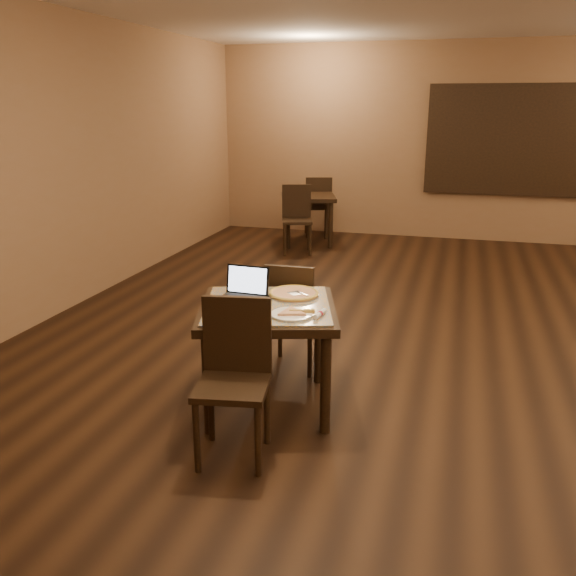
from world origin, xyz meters
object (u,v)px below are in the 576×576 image
(other_table_b_chair_near, at_px, (297,215))
(other_table_b_chair_far, at_px, (318,203))
(pizza_pan, at_px, (294,295))
(other_table_b, at_px, (308,204))
(chair_main_near, at_px, (235,369))
(chair_main_far, at_px, (292,311))
(tiled_table, at_px, (268,319))
(laptop, at_px, (245,290))

(other_table_b_chair_near, xyz_separation_m, other_table_b_chair_far, (0.05, 1.13, 0.00))
(pizza_pan, xyz_separation_m, other_table_b_chair_far, (-1.11, 5.54, -0.22))
(other_table_b, distance_m, other_table_b_chair_near, 0.57)
(chair_main_near, xyz_separation_m, chair_main_far, (0.02, 1.24, -0.04))
(pizza_pan, relative_size, other_table_b_chair_near, 0.38)
(chair_main_near, distance_m, pizza_pan, 0.89)
(chair_main_near, distance_m, other_table_b_chair_far, 6.47)
(tiled_table, relative_size, other_table_b_chair_near, 1.18)
(other_table_b, relative_size, other_table_b_chair_far, 1.04)
(chair_main_near, height_order, chair_main_far, chair_main_near)
(laptop, distance_m, other_table_b_chair_near, 4.63)
(chair_main_far, relative_size, other_table_b_chair_far, 0.93)
(laptop, bearing_deg, other_table_b_chair_far, 100.98)
(chair_main_near, bearing_deg, other_table_b, 90.20)
(other_table_b_chair_far, bearing_deg, pizza_pan, 83.69)
(tiled_table, bearing_deg, other_table_b_chair_far, 83.40)
(other_table_b_chair_far, bearing_deg, tiled_table, 82.08)
(other_table_b_chair_near, bearing_deg, pizza_pan, -92.87)
(tiled_table, xyz_separation_m, chair_main_near, (-0.01, -0.62, -0.11))
(other_table_b_chair_near, bearing_deg, chair_main_near, -96.60)
(chair_main_near, relative_size, chair_main_far, 1.08)
(laptop, height_order, pizza_pan, laptop)
(chair_main_near, relative_size, other_table_b, 0.97)
(chair_main_far, bearing_deg, other_table_b_chair_near, -76.57)
(other_table_b, bearing_deg, other_table_b_chair_near, -110.26)
(chair_main_near, bearing_deg, other_table_b_chair_near, 91.50)
(other_table_b_chair_near, height_order, other_table_b_chair_far, same)
(other_table_b_chair_far, bearing_deg, other_table_b, 69.74)
(chair_main_near, bearing_deg, tiled_table, 79.11)
(chair_main_far, distance_m, pizza_pan, 0.48)
(pizza_pan, height_order, other_table_b, pizza_pan)
(chair_main_far, bearing_deg, tiled_table, 88.73)
(laptop, height_order, other_table_b_chair_near, laptop)
(other_table_b, relative_size, other_table_b_chair_near, 1.04)
(chair_main_far, xyz_separation_m, pizza_pan, (0.12, -0.38, 0.26))
(other_table_b, bearing_deg, chair_main_far, -95.15)
(chair_main_far, height_order, pizza_pan, chair_main_far)
(tiled_table, distance_m, other_table_b, 5.31)
(chair_main_far, distance_m, other_table_b_chair_near, 4.16)
(pizza_pan, bearing_deg, laptop, -156.47)
(pizza_pan, bearing_deg, tiled_table, -116.57)
(chair_main_far, bearing_deg, laptop, 67.70)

